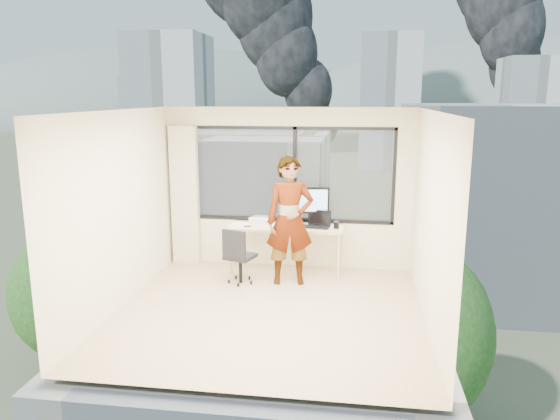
% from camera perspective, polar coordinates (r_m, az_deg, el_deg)
% --- Properties ---
extents(floor, '(4.00, 4.00, 0.01)m').
position_cam_1_polar(floor, '(7.13, -1.17, -10.79)').
color(floor, '#D0BC87').
rests_on(floor, ground).
extents(ceiling, '(4.00, 4.00, 0.01)m').
position_cam_1_polar(ceiling, '(6.56, -1.27, 10.60)').
color(ceiling, white).
rests_on(ceiling, ground).
extents(wall_front, '(4.00, 0.01, 2.60)m').
position_cam_1_polar(wall_front, '(4.83, -5.10, -5.77)').
color(wall_front, '#F3E9BB').
rests_on(wall_front, ground).
extents(wall_left, '(0.01, 4.00, 2.60)m').
position_cam_1_polar(wall_left, '(7.32, -16.86, -0.03)').
color(wall_left, '#F3E9BB').
rests_on(wall_left, ground).
extents(wall_right, '(0.01, 4.00, 2.60)m').
position_cam_1_polar(wall_right, '(6.70, 15.91, -1.07)').
color(wall_right, '#F3E9BB').
rests_on(wall_right, ground).
extents(window_wall, '(3.30, 0.16, 1.55)m').
position_cam_1_polar(window_wall, '(8.62, 1.28, 3.83)').
color(window_wall, black).
rests_on(window_wall, ground).
extents(curtain, '(0.45, 0.14, 2.30)m').
position_cam_1_polar(curtain, '(8.96, -10.15, 1.52)').
color(curtain, beige).
rests_on(curtain, floor).
extents(desk, '(1.80, 0.60, 0.75)m').
position_cam_1_polar(desk, '(8.55, 0.63, -4.15)').
color(desk, tan).
rests_on(desk, floor).
extents(chair, '(0.56, 0.56, 0.88)m').
position_cam_1_polar(chair, '(8.03, -4.28, -4.80)').
color(chair, black).
rests_on(chair, floor).
extents(person, '(0.77, 0.58, 1.92)m').
position_cam_1_polar(person, '(7.88, 1.07, -1.17)').
color(person, '#2D2D33').
rests_on(person, floor).
extents(monitor, '(0.63, 0.20, 0.62)m').
position_cam_1_polar(monitor, '(8.47, 3.23, 0.45)').
color(monitor, black).
rests_on(monitor, desk).
extents(game_console, '(0.37, 0.33, 0.08)m').
position_cam_1_polar(game_console, '(8.74, -2.08, -0.99)').
color(game_console, white).
rests_on(game_console, desk).
extents(laptop, '(0.42, 0.44, 0.23)m').
position_cam_1_polar(laptop, '(8.35, 4.11, -1.09)').
color(laptop, black).
rests_on(laptop, desk).
extents(cellphone, '(0.11, 0.06, 0.01)m').
position_cam_1_polar(cellphone, '(8.41, -3.51, -1.75)').
color(cellphone, black).
rests_on(cellphone, desk).
extents(pen_cup, '(0.09, 0.09, 0.11)m').
position_cam_1_polar(pen_cup, '(8.33, 6.06, -1.60)').
color(pen_cup, black).
rests_on(pen_cup, desk).
extents(handbag, '(0.30, 0.17, 0.22)m').
position_cam_1_polar(handbag, '(8.55, 4.32, -0.80)').
color(handbag, '#0B4438').
rests_on(handbag, desk).
extents(exterior_ground, '(400.00, 400.00, 0.04)m').
position_cam_1_polar(exterior_ground, '(127.58, 7.65, 4.62)').
color(exterior_ground, '#515B3D').
rests_on(exterior_ground, ground).
extents(near_bldg_a, '(16.00, 12.00, 14.00)m').
position_cam_1_polar(near_bldg_a, '(39.08, -7.03, -2.32)').
color(near_bldg_a, beige).
rests_on(near_bldg_a, exterior_ground).
extents(near_bldg_b, '(14.00, 13.00, 16.00)m').
position_cam_1_polar(near_bldg_b, '(46.63, 21.57, 0.55)').
color(near_bldg_b, beige).
rests_on(near_bldg_b, exterior_ground).
extents(far_tower_a, '(14.00, 14.00, 28.00)m').
position_cam_1_polar(far_tower_a, '(107.73, -11.58, 10.56)').
color(far_tower_a, silver).
rests_on(far_tower_a, exterior_ground).
extents(far_tower_b, '(13.00, 13.00, 30.00)m').
position_cam_1_polar(far_tower_b, '(126.67, 11.54, 11.24)').
color(far_tower_b, silver).
rests_on(far_tower_b, exterior_ground).
extents(far_tower_c, '(15.00, 15.00, 26.00)m').
position_cam_1_polar(far_tower_c, '(152.96, 25.26, 9.72)').
color(far_tower_c, silver).
rests_on(far_tower_c, exterior_ground).
extents(far_tower_d, '(16.00, 14.00, 22.00)m').
position_cam_1_polar(far_tower_d, '(168.06, -13.34, 9.99)').
color(far_tower_d, silver).
rests_on(far_tower_d, exterior_ground).
extents(hill_a, '(288.00, 216.00, 90.00)m').
position_cam_1_polar(hill_a, '(348.60, -12.31, 9.25)').
color(hill_a, slate).
rests_on(hill_a, exterior_ground).
extents(hill_b, '(300.00, 220.00, 96.00)m').
position_cam_1_polar(hill_b, '(341.54, 25.29, 8.31)').
color(hill_b, slate).
rests_on(hill_b, exterior_ground).
extents(tree_a, '(7.00, 7.00, 8.00)m').
position_cam_1_polar(tree_a, '(35.58, -21.49, -9.69)').
color(tree_a, '#194918').
rests_on(tree_a, exterior_ground).
extents(tree_b, '(7.60, 7.60, 9.00)m').
position_cam_1_polar(tree_b, '(27.54, 13.85, -14.61)').
color(tree_b, '#194918').
rests_on(tree_b, exterior_ground).
extents(smoke_plume_b, '(30.00, 18.00, 70.00)m').
position_cam_1_polar(smoke_plume_b, '(186.10, 26.42, 18.55)').
color(smoke_plume_b, black).
rests_on(smoke_plume_b, exterior_ground).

